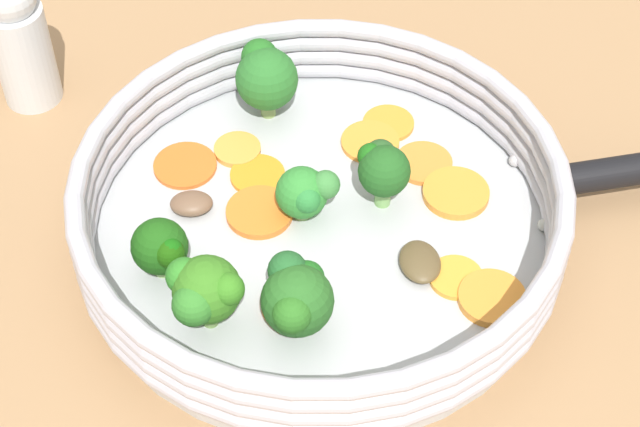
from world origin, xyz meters
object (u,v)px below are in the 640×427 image
Objects in this scene: carrot_slice_0 at (456,193)px; carrot_slice_7 at (370,142)px; broccoli_floret_1 at (304,193)px; broccoli_floret_4 at (162,248)px; salt_shaker at (20,39)px; carrot_slice_4 at (258,215)px; broccoli_floret_5 at (204,291)px; carrot_slice_9 at (258,175)px; mushroom_piece_0 at (191,203)px; carrot_slice_2 at (237,149)px; mushroom_piece_1 at (420,262)px; carrot_slice_5 at (388,123)px; carrot_slice_1 at (185,165)px; broccoli_floret_2 at (297,297)px; carrot_slice_10 at (492,298)px; broccoli_floret_0 at (266,74)px; carrot_slice_6 at (286,305)px; carrot_slice_3 at (424,163)px; carrot_slice_8 at (456,277)px; skillet at (320,235)px; broccoli_floret_3 at (382,168)px.

carrot_slice_7 is (-0.03, -0.07, -0.00)m from carrot_slice_0.
broccoli_floret_4 is at bearing -44.30° from broccoli_floret_1.
carrot_slice_4 is at bearing 69.13° from salt_shaker.
broccoli_floret_5 is 0.27m from salt_shaker.
mushroom_piece_0 reaches higher than carrot_slice_9.
carrot_slice_2 is 0.94× the size of mushroom_piece_1.
carrot_slice_2 is 0.89× the size of carrot_slice_5.
carrot_slice_0 is 0.16m from carrot_slice_2.
carrot_slice_9 is (-0.04, -0.01, -0.00)m from carrot_slice_4.
mushroom_piece_1 reaches higher than carrot_slice_1.
broccoli_floret_2 is 1.51× the size of mushroom_piece_1.
carrot_slice_7 is (-0.03, 0.09, -0.00)m from carrot_slice_2.
broccoli_floret_5 is 0.48× the size of salt_shaker.
carrot_slice_10 is (0.14, 0.10, 0.00)m from carrot_slice_5.
broccoli_floret_2 reaches higher than carrot_slice_1.
broccoli_floret_4 is 0.05m from broccoli_floret_5.
mushroom_piece_1 reaches higher than carrot_slice_5.
mushroom_piece_1 is at bearing 108.54° from broccoli_floret_4.
broccoli_floret_2 is (0.18, 0.08, -0.00)m from broccoli_floret_0.
carrot_slice_6 is at bearing 59.72° from salt_shaker.
carrot_slice_4 is at bearing 98.13° from mushroom_piece_0.
mushroom_piece_0 is 0.19m from salt_shaker.
broccoli_floret_1 reaches higher than carrot_slice_4.
carrot_slice_10 is at bearing 74.35° from salt_shaker.
mushroom_piece_1 reaches higher than carrot_slice_2.
carrot_slice_0 is at bearing 51.28° from carrot_slice_3.
carrot_slice_5 is 0.95× the size of broccoli_floret_1.
carrot_slice_0 is 1.58× the size of mushroom_piece_0.
carrot_slice_2 is at bearing -7.84° from broccoli_floret_0.
carrot_slice_4 is 0.17m from carrot_slice_10.
carrot_slice_5 is 0.15m from carrot_slice_8.
mushroom_piece_0 reaches higher than carrot_slice_5.
carrot_slice_3 is at bearing 46.00° from carrot_slice_5.
carrot_slice_7 reaches higher than skillet.
carrot_slice_7 is at bearing 129.19° from carrot_slice_9.
carrot_slice_2 and carrot_slice_6 have the same top height.
salt_shaker is at bearing -121.13° from broccoli_floret_2.
carrot_slice_1 is at bearing -114.50° from carrot_slice_4.
mushroom_piece_1 is (0.02, 0.08, -0.02)m from broccoli_floret_1.
carrot_slice_9 is 0.13m from broccoli_floret_5.
carrot_slice_8 is (0.07, 0.02, -0.00)m from carrot_slice_0.
carrot_slice_9 is 0.97× the size of broccoli_floret_1.
carrot_slice_8 is (0.10, 0.08, 0.00)m from carrot_slice_7.
broccoli_floret_2 is (0.05, -0.11, 0.03)m from carrot_slice_10.
carrot_slice_6 is at bearing 27.97° from carrot_slice_9.
mushroom_piece_1 is (0.04, 0.18, 0.00)m from carrot_slice_1.
broccoli_floret_4 reaches higher than carrot_slice_4.
carrot_slice_0 is 0.81× the size of broccoli_floret_0.
skillet is 6.81× the size of carrot_slice_4.
carrot_slice_2 is 0.69× the size of broccoli_floret_3.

